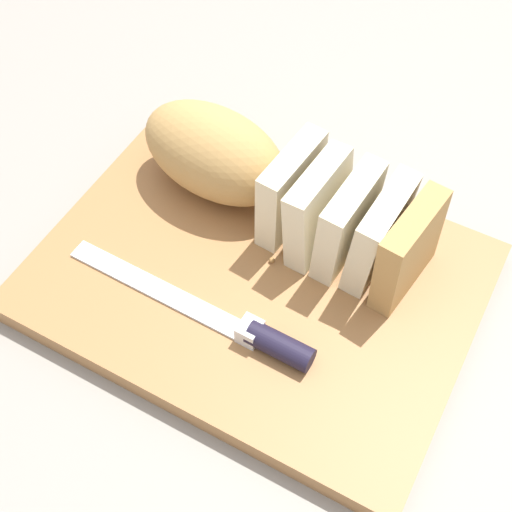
# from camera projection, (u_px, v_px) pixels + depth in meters

# --- Properties ---
(ground_plane) EXTENTS (3.00, 3.00, 0.00)m
(ground_plane) POSITION_uv_depth(u_px,v_px,m) (256.00, 287.00, 0.71)
(ground_plane) COLOR gray
(cutting_board) EXTENTS (0.44, 0.33, 0.02)m
(cutting_board) POSITION_uv_depth(u_px,v_px,m) (256.00, 281.00, 0.70)
(cutting_board) COLOR #9E6B3D
(cutting_board) RESTS_ON ground_plane
(bread_loaf) EXTENTS (0.33, 0.14, 0.10)m
(bread_loaf) POSITION_uv_depth(u_px,v_px,m) (268.00, 179.00, 0.70)
(bread_loaf) COLOR tan
(bread_loaf) RESTS_ON cutting_board
(bread_knife) EXTENTS (0.27, 0.04, 0.02)m
(bread_knife) POSITION_uv_depth(u_px,v_px,m) (247.00, 331.00, 0.64)
(bread_knife) COLOR silver
(bread_knife) RESTS_ON cutting_board
(crumb_near_knife) EXTENTS (0.00, 0.00, 0.00)m
(crumb_near_knife) POSITION_uv_depth(u_px,v_px,m) (323.00, 266.00, 0.70)
(crumb_near_knife) COLOR #A8753D
(crumb_near_knife) RESTS_ON cutting_board
(crumb_near_loaf) EXTENTS (0.01, 0.01, 0.01)m
(crumb_near_loaf) POSITION_uv_depth(u_px,v_px,m) (272.00, 260.00, 0.70)
(crumb_near_loaf) COLOR #A8753D
(crumb_near_loaf) RESTS_ON cutting_board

